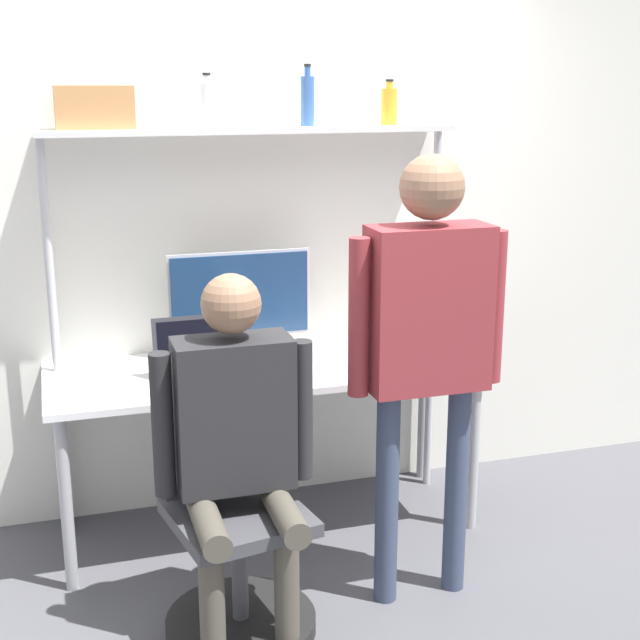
# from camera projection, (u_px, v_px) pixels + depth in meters

# --- Properties ---
(ground_plane) EXTENTS (12.00, 12.00, 0.00)m
(ground_plane) POSITION_uv_depth(u_px,v_px,m) (289.00, 565.00, 3.78)
(ground_plane) COLOR #4C4C51
(wall_back) EXTENTS (8.00, 0.06, 2.70)m
(wall_back) POSITION_uv_depth(u_px,v_px,m) (245.00, 223.00, 4.11)
(wall_back) COLOR silver
(wall_back) RESTS_ON ground_plane
(desk) EXTENTS (1.89, 0.69, 0.77)m
(desk) POSITION_uv_depth(u_px,v_px,m) (266.00, 383.00, 3.94)
(desk) COLOR white
(desk) RESTS_ON ground_plane
(shelf_unit) EXTENTS (1.80, 0.27, 1.80)m
(shelf_unit) POSITION_uv_depth(u_px,v_px,m) (253.00, 187.00, 3.90)
(shelf_unit) COLOR silver
(shelf_unit) RESTS_ON ground_plane
(monitor) EXTENTS (0.65, 0.17, 0.48)m
(monitor) POSITION_uv_depth(u_px,v_px,m) (240.00, 298.00, 4.02)
(monitor) COLOR #B7B7BC
(monitor) RESTS_ON desk
(laptop) EXTENTS (0.31, 0.26, 0.26)m
(laptop) POSITION_uv_depth(u_px,v_px,m) (193.00, 364.00, 3.72)
(laptop) COLOR #333338
(laptop) RESTS_ON desk
(cell_phone) EXTENTS (0.07, 0.15, 0.01)m
(cell_phone) POSITION_uv_depth(u_px,v_px,m) (262.00, 374.00, 3.80)
(cell_phone) COLOR black
(cell_phone) RESTS_ON desk
(office_chair) EXTENTS (0.56, 0.56, 0.94)m
(office_chair) POSITION_uv_depth(u_px,v_px,m) (235.00, 555.00, 3.29)
(office_chair) COLOR black
(office_chair) RESTS_ON ground_plane
(person_seated) EXTENTS (0.58, 0.46, 1.36)m
(person_seated) POSITION_uv_depth(u_px,v_px,m) (236.00, 430.00, 3.11)
(person_seated) COLOR #4C473D
(person_seated) RESTS_ON ground_plane
(person_standing) EXTENTS (0.62, 0.24, 1.74)m
(person_standing) POSITION_uv_depth(u_px,v_px,m) (428.00, 322.00, 3.29)
(person_standing) COLOR #38425B
(person_standing) RESTS_ON ground_plane
(bottle_amber) EXTENTS (0.07, 0.07, 0.20)m
(bottle_amber) POSITION_uv_depth(u_px,v_px,m) (389.00, 105.00, 3.99)
(bottle_amber) COLOR gold
(bottle_amber) RESTS_ON shelf_unit
(bottle_clear) EXTENTS (0.07, 0.07, 0.23)m
(bottle_clear) POSITION_uv_depth(u_px,v_px,m) (207.00, 104.00, 3.76)
(bottle_clear) COLOR silver
(bottle_clear) RESTS_ON shelf_unit
(bottle_blue) EXTENTS (0.06, 0.06, 0.26)m
(bottle_blue) POSITION_uv_depth(u_px,v_px,m) (308.00, 100.00, 3.88)
(bottle_blue) COLOR #335999
(bottle_blue) RESTS_ON shelf_unit
(storage_box) EXTENTS (0.31, 0.17, 0.17)m
(storage_box) POSITION_uv_depth(u_px,v_px,m) (94.00, 107.00, 3.63)
(storage_box) COLOR #B27A47
(storage_box) RESTS_ON shelf_unit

